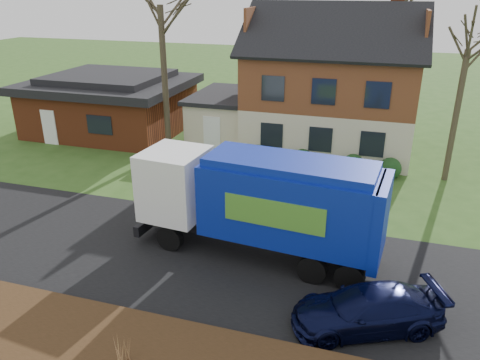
% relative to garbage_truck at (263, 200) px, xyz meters
% --- Properties ---
extents(ground, '(120.00, 120.00, 0.00)m').
position_rel_garbage_truck_xyz_m(ground, '(-1.34, -0.89, -2.15)').
color(ground, '#2F511B').
rests_on(ground, ground).
extents(road, '(80.00, 7.00, 0.02)m').
position_rel_garbage_truck_xyz_m(road, '(-1.34, -0.89, -2.14)').
color(road, black).
rests_on(road, ground).
extents(main_house, '(12.95, 8.95, 9.26)m').
position_rel_garbage_truck_xyz_m(main_house, '(0.15, 13.02, 1.88)').
color(main_house, beige).
rests_on(main_house, ground).
extents(ranch_house, '(9.80, 8.20, 3.70)m').
position_rel_garbage_truck_xyz_m(ranch_house, '(-13.34, 12.11, -0.34)').
color(ranch_house, brown).
rests_on(ranch_house, ground).
extents(garbage_truck, '(8.88, 3.12, 3.73)m').
position_rel_garbage_truck_xyz_m(garbage_truck, '(0.00, 0.00, 0.00)').
color(garbage_truck, black).
rests_on(garbage_truck, ground).
extents(silver_sedan, '(5.06, 2.99, 1.58)m').
position_rel_garbage_truck_xyz_m(silver_sedan, '(-2.34, 4.00, -1.36)').
color(silver_sedan, '#B4B8BC').
rests_on(silver_sedan, ground).
extents(navy_wagon, '(4.53, 3.27, 1.22)m').
position_rel_garbage_truck_xyz_m(navy_wagon, '(3.77, -2.88, -1.54)').
color(navy_wagon, black).
rests_on(navy_wagon, ground).
extents(tree_front_east, '(3.23, 3.23, 8.98)m').
position_rel_garbage_truck_xyz_m(tree_front_east, '(6.89, 9.42, 5.15)').
color(tree_front_east, '#473D2A').
rests_on(tree_front_east, ground).
extents(grass_clump_mid, '(0.30, 0.25, 0.84)m').
position_rel_garbage_truck_xyz_m(grass_clump_mid, '(-1.81, -6.39, -1.43)').
color(grass_clump_mid, '#9C6F45').
rests_on(grass_clump_mid, mulch_verge).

